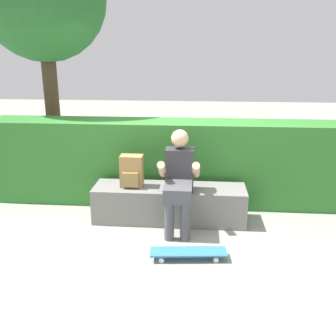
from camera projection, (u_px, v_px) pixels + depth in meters
ground_plane at (167, 232)px, 4.61m from camera, size 24.00×24.00×0.00m
bench_main at (169, 203)px, 4.88m from camera, size 1.91×0.51×0.45m
person_skater at (179, 178)px, 4.53m from camera, size 0.49×0.62×1.20m
skateboard_near_person at (188, 252)px, 4.00m from camera, size 0.82×0.27×0.09m
backpack_on_bench at (132, 172)px, 4.78m from camera, size 0.28×0.23×0.40m
hedge_row at (192, 162)px, 5.37m from camera, size 5.69×0.61×1.16m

